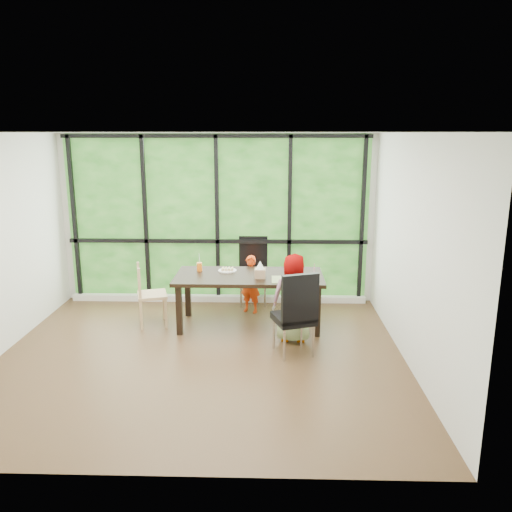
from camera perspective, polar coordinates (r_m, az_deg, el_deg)
name	(u,v)px	position (r m, az deg, el deg)	size (l,w,h in m)	color
ground	(201,357)	(6.45, -6.18, -11.17)	(5.00, 5.00, 0.00)	black
back_wall	(218,219)	(8.20, -4.33, 4.14)	(5.00, 5.00, 0.00)	silver
foliage_backdrop	(217,219)	(8.18, -4.34, 4.11)	(4.80, 0.02, 2.65)	#1B5017
window_mullions	(217,220)	(8.14, -4.37, 4.07)	(4.80, 0.06, 2.65)	black
window_sill	(218,298)	(8.42, -4.24, -4.74)	(4.80, 0.12, 0.10)	silver
dining_table	(249,300)	(7.27, -0.77, -4.98)	(2.08, 0.95, 0.75)	black
chair_window_leather	(253,271)	(8.14, -0.33, -1.74)	(0.46, 0.46, 1.08)	black
chair_interior_leather	(294,312)	(6.33, 4.24, -6.32)	(0.46, 0.46, 1.08)	black
chair_end_beech	(152,295)	(7.42, -11.56, -4.28)	(0.42, 0.40, 0.90)	tan
child_toddler	(251,284)	(7.79, -0.60, -3.16)	(0.32, 0.21, 0.89)	red
child_older	(294,298)	(6.70, 4.30, -4.73)	(0.58, 0.37, 1.18)	slate
placemat	(290,280)	(6.94, 3.80, -2.65)	(0.49, 0.36, 0.01)	tan
plate_far	(227,271)	(7.37, -3.22, -1.64)	(0.26, 0.26, 0.02)	white
plate_near	(290,279)	(6.97, 3.85, -2.54)	(0.26, 0.26, 0.02)	white
orange_cup	(199,267)	(7.40, -6.35, -1.21)	(0.08, 0.08, 0.12)	orange
green_cup	(314,277)	(6.92, 6.51, -2.35)	(0.07, 0.07, 0.10)	green
tissue_box	(260,273)	(7.01, 0.46, -1.96)	(0.15, 0.15, 0.13)	tan
crepe_rolls_far	(227,269)	(7.36, -3.22, -1.44)	(0.20, 0.12, 0.04)	tan
crepe_rolls_near	(290,277)	(6.96, 3.85, -2.34)	(0.05, 0.12, 0.04)	tan
straw_white	(199,260)	(7.38, -6.37, -0.44)	(0.01, 0.01, 0.20)	white
straw_pink	(314,270)	(6.89, 6.53, -1.62)	(0.01, 0.01, 0.20)	pink
tissue	(260,265)	(6.98, 0.46, -1.02)	(0.12, 0.12, 0.11)	white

